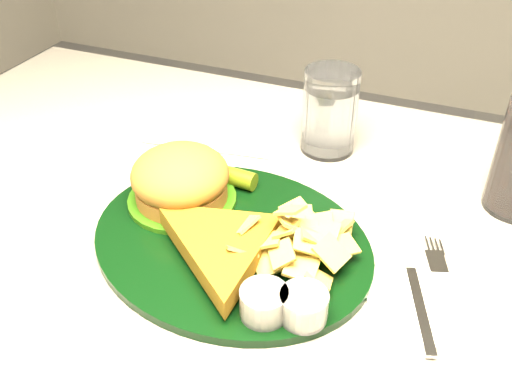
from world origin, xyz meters
TOP-DOWN VIEW (x-y plane):
  - dinner_plate at (-0.01, -0.02)m, footprint 0.40×0.35m
  - water_glass at (0.03, 0.22)m, footprint 0.10×0.10m
  - fork_napkin at (0.21, -0.04)m, footprint 0.16×0.18m
  - spoon at (-0.11, -0.06)m, footprint 0.09×0.13m
  - wrapped_straw at (-0.13, 0.15)m, footprint 0.20×0.09m

SIDE VIEW (x-z plane):
  - wrapped_straw at x=-0.13m, z-range 0.75..0.76m
  - spoon at x=-0.11m, z-range 0.75..0.76m
  - fork_napkin at x=0.21m, z-range 0.75..0.76m
  - dinner_plate at x=-0.01m, z-range 0.75..0.83m
  - water_glass at x=0.03m, z-range 0.75..0.87m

